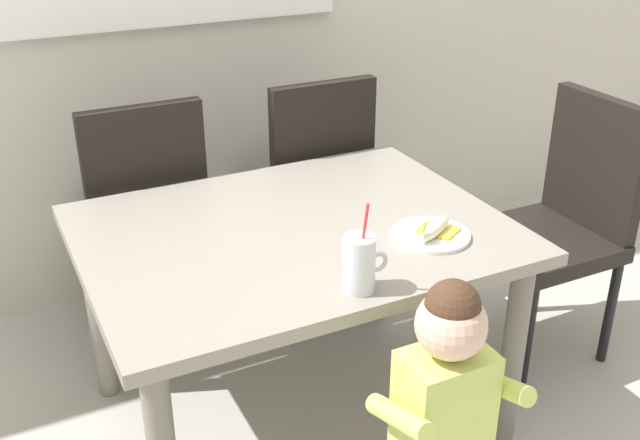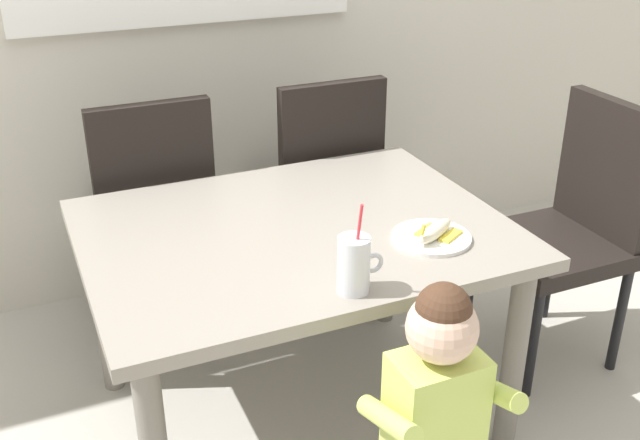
{
  "view_description": "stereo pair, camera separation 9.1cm",
  "coord_description": "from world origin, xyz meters",
  "px_view_note": "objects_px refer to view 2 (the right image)",
  "views": [
    {
      "loc": [
        -0.82,
        -1.82,
        1.7
      ],
      "look_at": [
        0.04,
        -0.1,
        0.76
      ],
      "focal_mm": 42.16,
      "sensor_mm": 36.0,
      "label": 1
    },
    {
      "loc": [
        -0.73,
        -1.86,
        1.7
      ],
      "look_at": [
        0.04,
        -0.1,
        0.76
      ],
      "focal_mm": 42.16,
      "sensor_mm": 36.0,
      "label": 2
    }
  ],
  "objects_px": {
    "snack_plate": "(431,237)",
    "dining_chair_right": "(320,178)",
    "milk_cup": "(353,268)",
    "peeled_banana": "(435,231)",
    "dining_table": "(296,255)",
    "dining_chair_far": "(573,220)",
    "toddler_standing": "(436,398)",
    "dining_chair_left": "(152,205)"
  },
  "relations": [
    {
      "from": "dining_chair_right",
      "to": "snack_plate",
      "type": "bearing_deg",
      "value": 87.17
    },
    {
      "from": "toddler_standing",
      "to": "dining_chair_right",
      "type": "bearing_deg",
      "value": 78.22
    },
    {
      "from": "dining_chair_left",
      "to": "snack_plate",
      "type": "xyz_separation_m",
      "value": [
        0.63,
        -0.91,
        0.17
      ]
    },
    {
      "from": "dining_chair_left",
      "to": "milk_cup",
      "type": "distance_m",
      "value": 1.14
    },
    {
      "from": "dining_chair_left",
      "to": "toddler_standing",
      "type": "relative_size",
      "value": 1.15
    },
    {
      "from": "dining_chair_right",
      "to": "milk_cup",
      "type": "height_order",
      "value": "dining_chair_right"
    },
    {
      "from": "dining_chair_right",
      "to": "peeled_banana",
      "type": "xyz_separation_m",
      "value": [
        -0.04,
        -0.91,
        0.19
      ]
    },
    {
      "from": "dining_chair_right",
      "to": "snack_plate",
      "type": "height_order",
      "value": "dining_chair_right"
    },
    {
      "from": "dining_chair_far",
      "to": "snack_plate",
      "type": "bearing_deg",
      "value": -74.89
    },
    {
      "from": "dining_chair_far",
      "to": "toddler_standing",
      "type": "distance_m",
      "value": 1.13
    },
    {
      "from": "dining_chair_right",
      "to": "snack_plate",
      "type": "relative_size",
      "value": 4.17
    },
    {
      "from": "dining_chair_left",
      "to": "toddler_standing",
      "type": "height_order",
      "value": "dining_chair_left"
    },
    {
      "from": "peeled_banana",
      "to": "dining_chair_far",
      "type": "bearing_deg",
      "value": 16.15
    },
    {
      "from": "dining_chair_far",
      "to": "milk_cup",
      "type": "xyz_separation_m",
      "value": [
        -1.04,
        -0.36,
        0.23
      ]
    },
    {
      "from": "dining_table",
      "to": "dining_chair_far",
      "type": "height_order",
      "value": "dining_chair_far"
    },
    {
      "from": "dining_chair_left",
      "to": "toddler_standing",
      "type": "distance_m",
      "value": 1.4
    },
    {
      "from": "toddler_standing",
      "to": "dining_chair_left",
      "type": "bearing_deg",
      "value": 106.31
    },
    {
      "from": "toddler_standing",
      "to": "snack_plate",
      "type": "height_order",
      "value": "toddler_standing"
    },
    {
      "from": "dining_chair_far",
      "to": "milk_cup",
      "type": "relative_size",
      "value": 3.82
    },
    {
      "from": "dining_chair_left",
      "to": "dining_chair_far",
      "type": "bearing_deg",
      "value": 151.64
    },
    {
      "from": "dining_chair_right",
      "to": "snack_plate",
      "type": "distance_m",
      "value": 0.92
    },
    {
      "from": "dining_table",
      "to": "dining_chair_far",
      "type": "bearing_deg",
      "value": -2.02
    },
    {
      "from": "dining_chair_left",
      "to": "snack_plate",
      "type": "distance_m",
      "value": 1.12
    },
    {
      "from": "milk_cup",
      "to": "snack_plate",
      "type": "height_order",
      "value": "milk_cup"
    },
    {
      "from": "dining_chair_left",
      "to": "dining_chair_right",
      "type": "relative_size",
      "value": 1.0
    },
    {
      "from": "snack_plate",
      "to": "dining_chair_right",
      "type": "bearing_deg",
      "value": 87.17
    },
    {
      "from": "toddler_standing",
      "to": "peeled_banana",
      "type": "bearing_deg",
      "value": 60.37
    },
    {
      "from": "dining_chair_right",
      "to": "toddler_standing",
      "type": "relative_size",
      "value": 1.15
    },
    {
      "from": "dining_chair_right",
      "to": "dining_chair_far",
      "type": "xyz_separation_m",
      "value": [
        0.67,
        -0.71,
        0.0
      ]
    },
    {
      "from": "toddler_standing",
      "to": "milk_cup",
      "type": "xyz_separation_m",
      "value": [
        -0.1,
        0.27,
        0.24
      ]
    },
    {
      "from": "peeled_banana",
      "to": "dining_chair_left",
      "type": "bearing_deg",
      "value": 124.26
    },
    {
      "from": "dining_chair_right",
      "to": "dining_chair_far",
      "type": "distance_m",
      "value": 0.97
    },
    {
      "from": "dining_chair_left",
      "to": "dining_chair_far",
      "type": "relative_size",
      "value": 1.0
    },
    {
      "from": "peeled_banana",
      "to": "milk_cup",
      "type": "bearing_deg",
      "value": -155.54
    },
    {
      "from": "dining_table",
      "to": "snack_plate",
      "type": "xyz_separation_m",
      "value": [
        0.33,
        -0.23,
        0.1
      ]
    },
    {
      "from": "snack_plate",
      "to": "peeled_banana",
      "type": "height_order",
      "value": "peeled_banana"
    },
    {
      "from": "toddler_standing",
      "to": "milk_cup",
      "type": "relative_size",
      "value": 3.33
    },
    {
      "from": "snack_plate",
      "to": "peeled_banana",
      "type": "bearing_deg",
      "value": -69.25
    },
    {
      "from": "dining_chair_far",
      "to": "peeled_banana",
      "type": "height_order",
      "value": "dining_chair_far"
    },
    {
      "from": "milk_cup",
      "to": "snack_plate",
      "type": "xyz_separation_m",
      "value": [
        0.33,
        0.17,
        -0.06
      ]
    },
    {
      "from": "peeled_banana",
      "to": "toddler_standing",
      "type": "bearing_deg",
      "value": -119.63
    },
    {
      "from": "dining_chair_far",
      "to": "toddler_standing",
      "type": "bearing_deg",
      "value": -56.59
    }
  ]
}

